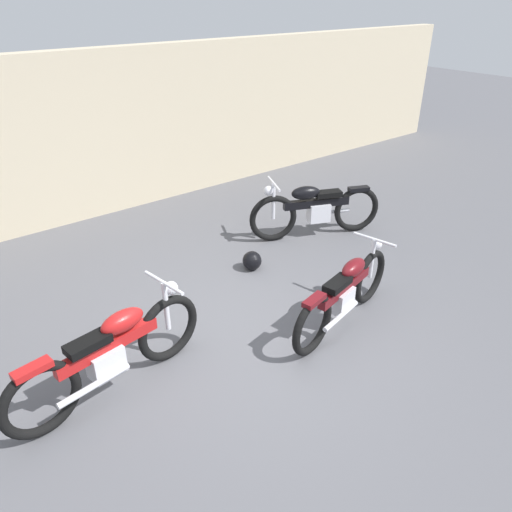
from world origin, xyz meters
name	(u,v)px	position (x,y,z in m)	size (l,w,h in m)	color
ground_plane	(252,339)	(0.00, 0.00, 0.00)	(40.00, 40.00, 0.00)	#56565B
building_wall	(85,138)	(0.00, 4.45, 1.33)	(18.00, 0.30, 2.67)	beige
helmet	(252,261)	(0.95, 1.24, 0.13)	(0.27, 0.27, 0.27)	black
motorcycle_red	(111,353)	(-1.52, 0.20, 0.46)	(2.11, 0.65, 0.95)	black
motorcycle_black	(315,209)	(2.37, 1.47, 0.46)	(1.99, 1.02, 0.96)	black
motorcycle_maroon	(345,293)	(1.02, -0.41, 0.42)	(1.93, 0.67, 0.88)	black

